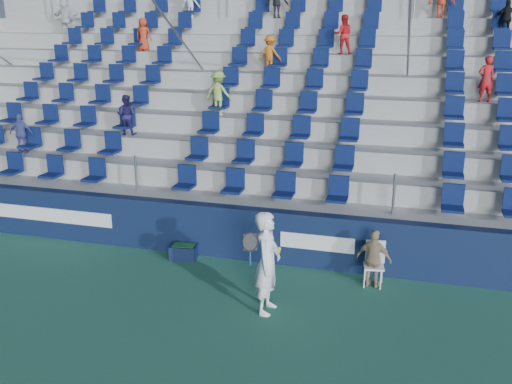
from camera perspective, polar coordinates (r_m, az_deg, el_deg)
ground at (r=10.30m, az=-5.47°, el=-13.46°), size 70.00×70.00×0.00m
sponsor_wall at (r=12.73m, az=-0.43°, el=-4.23°), size 24.00×0.32×1.20m
grandstand at (r=17.09m, az=4.34°, el=6.61°), size 24.00×8.17×6.63m
tennis_player at (r=10.39m, az=1.14°, el=-7.06°), size 0.69×0.72×1.94m
line_judge_chair at (r=11.87m, az=11.76°, el=-6.66°), size 0.45×0.47×0.91m
line_judge at (r=11.70m, az=11.73°, el=-6.55°), size 0.76×0.44×1.21m
ball_bin at (r=13.00m, az=-7.23°, el=-5.88°), size 0.63×0.45×0.33m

